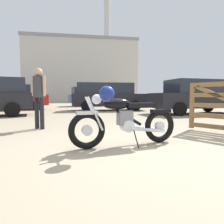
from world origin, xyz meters
The scene contains 8 objects.
ground_plane centered at (0.00, 0.00, 0.00)m, with size 80.00×80.00×0.00m, color gray.
vintage_motorcycle centered at (-0.35, 0.30, 0.49)m, with size 2.08×0.73×1.07m.
bystander centered at (-1.98, 2.73, 1.02)m, with size 0.38×0.31×1.66m.
pale_sedan_back centered at (-4.23, 11.57, 0.84)m, with size 4.38×2.31×1.67m.
blue_hatchback_right centered at (1.65, 9.63, 0.94)m, with size 4.88×2.40×1.74m.
red_hatchback_near centered at (5.57, 5.93, 0.94)m, with size 4.71×2.00×1.74m.
silver_sedan_mid centered at (1.80, 15.74, 0.94)m, with size 4.86×2.34×1.74m.
industrial_building centered at (3.09, 36.25, 5.77)m, with size 20.81×10.49×25.14m.
Camera 1 is at (-1.50, -3.14, 0.89)m, focal length 32.63 mm.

